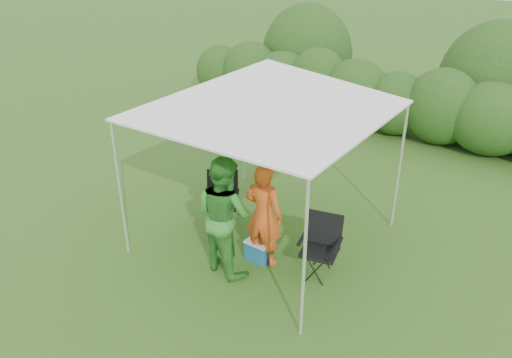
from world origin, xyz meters
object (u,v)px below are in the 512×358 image
Objects in this scene: chair_right at (322,242)px; man at (264,215)px; cooler at (259,250)px; canopy at (267,86)px; chair_left at (222,195)px; woman at (224,215)px.

man is (-0.80, -0.25, 0.28)m from chair_right.
chair_right is 2.34× the size of cooler.
man is at bearing -59.89° from canopy.
canopy is 1.79m from man.
chair_right is at bearing -40.71° from chair_left.
chair_right is at bearing -138.87° from woman.
chair_left is (-1.97, 0.28, 0.01)m from chair_right.
woman is 0.88m from cooler.
chair_left is at bearing 154.76° from cooler.
canopy is 3.51× the size of chair_right.
chair_left is at bearing -179.70° from canopy.
woman is (-1.17, -0.68, 0.37)m from chair_right.
man is 4.15× the size of cooler.
canopy is 8.22× the size of cooler.
canopy is at bearing -66.05° from man.
man is 0.90× the size of woman.
woman reaches higher than cooler.
canopy reaches higher than chair_left.
woman reaches higher than chair_left.
chair_left is 0.51× the size of woman.
woman is (-0.06, -0.96, -1.59)m from canopy.
chair_right is 0.98m from cooler.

